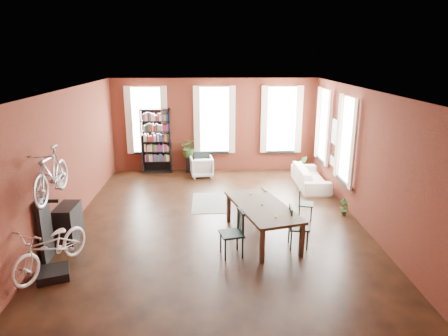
{
  "coord_description": "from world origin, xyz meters",
  "views": [
    {
      "loc": [
        -0.11,
        -9.11,
        3.99
      ],
      "look_at": [
        0.2,
        0.6,
        1.19
      ],
      "focal_mm": 32.0,
      "sensor_mm": 36.0,
      "label": 1
    }
  ],
  "objects_px": {
    "dining_chair_b": "(258,205)",
    "dining_chair_c": "(298,227)",
    "dining_chair_a": "(232,234)",
    "cream_sofa": "(311,174)",
    "plant_stand": "(190,164)",
    "bicycle_floor": "(48,226)",
    "bike_trainer": "(53,273)",
    "console_table": "(68,223)",
    "bookshelf": "(156,141)",
    "white_armchair": "(202,166)",
    "dining_chair_d": "(306,204)",
    "dining_table": "(262,222)"
  },
  "relations": [
    {
      "from": "cream_sofa",
      "to": "console_table",
      "type": "distance_m",
      "value": 7.15
    },
    {
      "from": "bike_trainer",
      "to": "console_table",
      "type": "height_order",
      "value": "console_table"
    },
    {
      "from": "white_armchair",
      "to": "cream_sofa",
      "type": "relative_size",
      "value": 0.35
    },
    {
      "from": "dining_chair_a",
      "to": "dining_chair_c",
      "type": "xyz_separation_m",
      "value": [
        1.44,
        0.34,
        -0.03
      ]
    },
    {
      "from": "dining_chair_b",
      "to": "white_armchair",
      "type": "distance_m",
      "value": 3.97
    },
    {
      "from": "bookshelf",
      "to": "bike_trainer",
      "type": "relative_size",
      "value": 4.01
    },
    {
      "from": "dining_chair_a",
      "to": "dining_chair_c",
      "type": "distance_m",
      "value": 1.48
    },
    {
      "from": "bike_trainer",
      "to": "bicycle_floor",
      "type": "height_order",
      "value": "bicycle_floor"
    },
    {
      "from": "cream_sofa",
      "to": "bicycle_floor",
      "type": "bearing_deg",
      "value": 130.41
    },
    {
      "from": "cream_sofa",
      "to": "console_table",
      "type": "bearing_deg",
      "value": 119.33
    },
    {
      "from": "dining_chair_c",
      "to": "plant_stand",
      "type": "relative_size",
      "value": 1.69
    },
    {
      "from": "cream_sofa",
      "to": "console_table",
      "type": "xyz_separation_m",
      "value": [
        -6.23,
        -3.5,
        -0.01
      ]
    },
    {
      "from": "dining_chair_b",
      "to": "plant_stand",
      "type": "xyz_separation_m",
      "value": [
        -1.9,
        4.24,
        -0.13
      ]
    },
    {
      "from": "white_armchair",
      "to": "bicycle_floor",
      "type": "xyz_separation_m",
      "value": [
        -2.58,
        -6.24,
        0.67
      ]
    },
    {
      "from": "dining_chair_b",
      "to": "dining_chair_c",
      "type": "xyz_separation_m",
      "value": [
        0.7,
        -1.46,
        0.06
      ]
    },
    {
      "from": "dining_chair_d",
      "to": "bookshelf",
      "type": "distance_m",
      "value": 6.01
    },
    {
      "from": "white_armchair",
      "to": "bike_trainer",
      "type": "height_order",
      "value": "white_armchair"
    },
    {
      "from": "console_table",
      "to": "bicycle_floor",
      "type": "xyz_separation_m",
      "value": [
        0.25,
        -1.59,
        0.64
      ]
    },
    {
      "from": "dining_table",
      "to": "bookshelf",
      "type": "distance_m",
      "value": 6.08
    },
    {
      "from": "cream_sofa",
      "to": "white_armchair",
      "type": "bearing_deg",
      "value": 71.28
    },
    {
      "from": "dining_chair_d",
      "to": "plant_stand",
      "type": "distance_m",
      "value": 5.24
    },
    {
      "from": "dining_table",
      "to": "bicycle_floor",
      "type": "relative_size",
      "value": 1.29
    },
    {
      "from": "dining_chair_b",
      "to": "dining_chair_d",
      "type": "distance_m",
      "value": 1.2
    },
    {
      "from": "dining_chair_b",
      "to": "bookshelf",
      "type": "xyz_separation_m",
      "value": [
        -3.02,
        4.24,
        0.71
      ]
    },
    {
      "from": "dining_chair_a",
      "to": "cream_sofa",
      "type": "height_order",
      "value": "dining_chair_a"
    },
    {
      "from": "console_table",
      "to": "bicycle_floor",
      "type": "distance_m",
      "value": 1.73
    },
    {
      "from": "dining_chair_a",
      "to": "dining_table",
      "type": "bearing_deg",
      "value": 124.57
    },
    {
      "from": "dining_chair_c",
      "to": "console_table",
      "type": "height_order",
      "value": "dining_chair_c"
    },
    {
      "from": "dining_table",
      "to": "console_table",
      "type": "xyz_separation_m",
      "value": [
        -4.27,
        0.04,
        0.01
      ]
    },
    {
      "from": "plant_stand",
      "to": "bicycle_floor",
      "type": "height_order",
      "value": "bicycle_floor"
    },
    {
      "from": "bike_trainer",
      "to": "bicycle_floor",
      "type": "xyz_separation_m",
      "value": [
        0.03,
        -0.01,
        0.96
      ]
    },
    {
      "from": "dining_table",
      "to": "dining_chair_a",
      "type": "relative_size",
      "value": 2.34
    },
    {
      "from": "dining_table",
      "to": "bicycle_floor",
      "type": "height_order",
      "value": "bicycle_floor"
    },
    {
      "from": "dining_chair_b",
      "to": "dining_chair_a",
      "type": "bearing_deg",
      "value": -32.97
    },
    {
      "from": "bicycle_floor",
      "to": "dining_chair_d",
      "type": "bearing_deg",
      "value": 49.46
    },
    {
      "from": "cream_sofa",
      "to": "bicycle_floor",
      "type": "height_order",
      "value": "bicycle_floor"
    },
    {
      "from": "dining_chair_a",
      "to": "plant_stand",
      "type": "height_order",
      "value": "dining_chair_a"
    },
    {
      "from": "dining_chair_a",
      "to": "dining_chair_b",
      "type": "distance_m",
      "value": 1.95
    },
    {
      "from": "bookshelf",
      "to": "white_armchair",
      "type": "distance_m",
      "value": 1.8
    },
    {
      "from": "dining_chair_d",
      "to": "cream_sofa",
      "type": "height_order",
      "value": "cream_sofa"
    },
    {
      "from": "dining_chair_b",
      "to": "console_table",
      "type": "relative_size",
      "value": 0.99
    },
    {
      "from": "dining_table",
      "to": "dining_chair_a",
      "type": "height_order",
      "value": "dining_chair_a"
    },
    {
      "from": "plant_stand",
      "to": "dining_table",
      "type": "bearing_deg",
      "value": -70.35
    },
    {
      "from": "white_armchair",
      "to": "bicycle_floor",
      "type": "distance_m",
      "value": 6.78
    },
    {
      "from": "dining_chair_a",
      "to": "dining_chair_c",
      "type": "relative_size",
      "value": 1.07
    },
    {
      "from": "bike_trainer",
      "to": "dining_chair_a",
      "type": "bearing_deg",
      "value": 12.49
    },
    {
      "from": "bookshelf",
      "to": "plant_stand",
      "type": "distance_m",
      "value": 1.4
    },
    {
      "from": "bike_trainer",
      "to": "plant_stand",
      "type": "distance_m",
      "value": 7.12
    },
    {
      "from": "dining_chair_a",
      "to": "dining_chair_d",
      "type": "distance_m",
      "value": 2.66
    },
    {
      "from": "console_table",
      "to": "plant_stand",
      "type": "bearing_deg",
      "value": 65.2
    }
  ]
}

